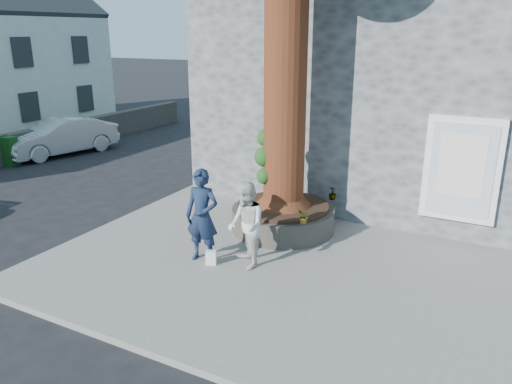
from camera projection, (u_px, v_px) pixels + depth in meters
The scene contains 14 objects.
ground at pixel (205, 261), 10.06m from camera, with size 120.00×120.00×0.00m, color black.
pavement at pixel (293, 255), 10.22m from camera, with size 9.00×8.00×0.12m, color slate.
yellow_line at pixel (124, 220), 12.26m from camera, with size 0.10×30.00×0.01m, color yellow.
stone_shop at pixel (417, 78), 14.02m from camera, with size 10.30×8.30×6.30m.
planter at pixel (283, 217), 11.26m from camera, with size 2.30×2.30×0.60m.
man at pixel (202, 216), 9.58m from camera, with size 0.67×0.44×1.84m, color #142038.
woman at pixel (246, 225), 9.35m from camera, with size 0.81×0.63×1.66m, color silver.
shopping_bag at pixel (211, 258), 9.62m from camera, with size 0.20×0.12×0.28m, color white.
car_silver at pixel (61, 136), 18.56m from camera, with size 1.44×4.14×1.36m, color #AEB2B6.
a_board_sign at pixel (9, 151), 17.09m from camera, with size 0.55×0.36×1.00m, color #113F12.
plant_a at pixel (267, 181), 12.20m from camera, with size 0.21×0.14×0.40m, color gray.
plant_b at pixel (284, 185), 11.92m from camera, with size 0.22×0.21×0.40m, color gray.
plant_c at pixel (332, 193), 11.45m from camera, with size 0.18×0.18×0.32m, color gray.
plant_d at pixel (304, 217), 10.03m from camera, with size 0.27×0.24×0.30m, color gray.
Camera 1 is at (5.19, -7.60, 4.43)m, focal length 35.00 mm.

